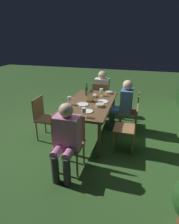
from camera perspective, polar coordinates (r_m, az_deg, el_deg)
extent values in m
plane|color=#2D5123|center=(4.22, 0.00, -6.43)|extent=(16.00, 16.00, 0.00)
cube|color=brown|center=(3.92, 0.00, 2.66)|extent=(1.74, 0.92, 0.04)
cube|color=brown|center=(4.88, -1.96, 2.16)|extent=(0.05, 0.05, 0.69)
cube|color=brown|center=(3.52, -9.74, -6.78)|extent=(0.05, 0.05, 0.69)
cube|color=brown|center=(4.72, 7.20, 1.26)|extent=(0.05, 0.05, 0.69)
cube|color=brown|center=(3.29, 2.93, -8.65)|extent=(0.05, 0.05, 0.69)
cube|color=brown|center=(3.03, -6.07, -9.83)|extent=(0.40, 0.42, 0.03)
cube|color=brown|center=(3.06, -4.99, -4.48)|extent=(0.03, 0.40, 0.42)
cylinder|color=brown|center=(2.97, -3.74, -15.73)|extent=(0.03, 0.03, 0.42)
cylinder|color=brown|center=(3.09, -10.28, -14.42)|extent=(0.03, 0.03, 0.42)
cylinder|color=brown|center=(3.23, -1.75, -12.13)|extent=(0.03, 0.03, 0.42)
cylinder|color=brown|center=(3.34, -7.79, -11.09)|extent=(0.03, 0.03, 0.42)
cube|color=#C675A3|center=(2.84, -6.72, -5.95)|extent=(0.24, 0.38, 0.50)
sphere|color=beige|center=(2.70, -7.06, 0.49)|extent=(0.21, 0.21, 0.21)
cylinder|color=#C675A3|center=(2.83, -5.83, -11.73)|extent=(0.36, 0.13, 0.13)
cylinder|color=#C675A3|center=(2.89, -9.24, -11.10)|extent=(0.36, 0.13, 0.13)
cylinder|color=#333338|center=(2.85, -6.82, -17.41)|extent=(0.11, 0.11, 0.45)
cylinder|color=#333338|center=(2.91, -10.26, -16.66)|extent=(0.11, 0.11, 0.45)
cube|color=brown|center=(5.11, 3.55, 4.19)|extent=(0.40, 0.42, 0.03)
cube|color=brown|center=(4.87, 3.15, 6.03)|extent=(0.03, 0.40, 0.42)
cylinder|color=brown|center=(5.38, 1.99, 2.64)|extent=(0.03, 0.03, 0.42)
cylinder|color=brown|center=(5.31, 5.77, 2.28)|extent=(0.03, 0.03, 0.42)
cylinder|color=brown|center=(5.07, 1.09, 1.37)|extent=(0.03, 0.03, 0.42)
cylinder|color=brown|center=(5.00, 5.10, 0.96)|extent=(0.03, 0.03, 0.42)
cube|color=white|center=(5.09, 3.76, 7.23)|extent=(0.24, 0.38, 0.50)
sphere|color=beige|center=(5.01, 3.86, 11.03)|extent=(0.21, 0.21, 0.21)
cylinder|color=white|center=(5.30, 3.05, 5.23)|extent=(0.36, 0.13, 0.13)
cylinder|color=white|center=(5.27, 4.97, 5.06)|extent=(0.36, 0.13, 0.13)
cylinder|color=#333338|center=(5.53, 3.36, 3.35)|extent=(0.11, 0.11, 0.45)
cylinder|color=#333338|center=(5.50, 5.20, 3.18)|extent=(0.11, 0.11, 0.45)
cube|color=brown|center=(3.56, 10.58, -4.81)|extent=(0.42, 0.40, 0.03)
cube|color=brown|center=(3.46, 13.94, -1.82)|extent=(0.40, 0.03, 0.42)
cylinder|color=brown|center=(3.52, 7.25, -9.07)|extent=(0.03, 0.03, 0.42)
cylinder|color=brown|center=(3.83, 8.06, -6.31)|extent=(0.03, 0.03, 0.42)
cylinder|color=brown|center=(3.51, 12.83, -9.69)|extent=(0.03, 0.03, 0.42)
cylinder|color=brown|center=(3.82, 13.15, -6.86)|extent=(0.03, 0.03, 0.42)
cube|color=brown|center=(4.27, 11.60, -0.07)|extent=(0.42, 0.40, 0.03)
cube|color=brown|center=(4.19, 14.39, 2.51)|extent=(0.40, 0.03, 0.42)
cylinder|color=brown|center=(4.21, 8.86, -3.57)|extent=(0.03, 0.03, 0.42)
cylinder|color=brown|center=(4.53, 9.42, -1.62)|extent=(0.03, 0.03, 0.42)
cylinder|color=brown|center=(4.19, 13.47, -4.06)|extent=(0.03, 0.03, 0.42)
cylinder|color=brown|center=(4.52, 13.70, -2.06)|extent=(0.03, 0.03, 0.42)
cube|color=#426699|center=(4.18, 11.06, 3.37)|extent=(0.38, 0.24, 0.50)
sphere|color=beige|center=(4.08, 11.42, 7.93)|extent=(0.21, 0.21, 0.21)
cylinder|color=#426699|center=(4.19, 8.81, 0.10)|extent=(0.13, 0.36, 0.13)
cylinder|color=#426699|center=(4.36, 9.11, 0.98)|extent=(0.13, 0.36, 0.13)
cylinder|color=#333338|center=(4.30, 6.51, -2.60)|extent=(0.11, 0.11, 0.45)
cylinder|color=#333338|center=(4.47, 6.88, -1.65)|extent=(0.11, 0.11, 0.45)
cube|color=brown|center=(3.96, -12.52, -2.00)|extent=(0.42, 0.40, 0.03)
cube|color=brown|center=(3.96, -15.20, 1.28)|extent=(0.40, 0.02, 0.42)
cylinder|color=brown|center=(4.13, -9.03, -4.10)|extent=(0.03, 0.03, 0.42)
cylinder|color=brown|center=(3.85, -11.19, -6.42)|extent=(0.03, 0.03, 0.42)
cylinder|color=brown|center=(4.28, -13.20, -3.50)|extent=(0.03, 0.03, 0.42)
cylinder|color=brown|center=(4.00, -15.59, -5.67)|extent=(0.03, 0.03, 0.42)
cube|color=black|center=(3.96, 0.22, 3.32)|extent=(0.12, 0.12, 0.01)
cube|color=#F9D17A|center=(3.93, 0.23, 4.80)|extent=(0.11, 0.11, 0.20)
cone|color=black|center=(3.89, 0.23, 6.55)|extent=(0.15, 0.15, 0.05)
cylinder|color=#1E5B2D|center=(4.34, -0.90, 6.37)|extent=(0.07, 0.07, 0.20)
cylinder|color=#1E5B2D|center=(4.31, -0.91, 8.22)|extent=(0.03, 0.03, 0.09)
cylinder|color=silver|center=(4.32, 3.54, 4.87)|extent=(0.06, 0.06, 0.00)
cylinder|color=silver|center=(4.31, 3.55, 5.41)|extent=(0.01, 0.01, 0.08)
cylinder|color=silver|center=(4.28, 3.58, 6.46)|extent=(0.08, 0.08, 0.08)
cylinder|color=maroon|center=(4.29, 3.57, 6.15)|extent=(0.07, 0.07, 0.03)
cylinder|color=silver|center=(3.22, -1.73, -1.50)|extent=(0.06, 0.06, 0.00)
cylinder|color=silver|center=(3.21, -1.74, -0.82)|extent=(0.01, 0.01, 0.08)
cylinder|color=silver|center=(3.17, -1.75, 0.55)|extent=(0.08, 0.08, 0.08)
cylinder|color=maroon|center=(3.18, -1.75, 0.15)|extent=(0.07, 0.07, 0.03)
cylinder|color=silver|center=(3.80, -5.99, 2.25)|extent=(0.06, 0.06, 0.00)
cylinder|color=silver|center=(3.79, -6.02, 2.85)|extent=(0.01, 0.01, 0.08)
cylinder|color=silver|center=(3.76, -6.07, 4.03)|extent=(0.08, 0.08, 0.08)
cylinder|color=maroon|center=(3.77, -6.06, 3.69)|extent=(0.07, 0.07, 0.03)
cylinder|color=white|center=(3.44, -0.68, 0.23)|extent=(0.21, 0.21, 0.01)
cylinder|color=white|center=(3.94, 3.98, 3.17)|extent=(0.24, 0.24, 0.01)
cylinder|color=silver|center=(3.77, -2.11, 2.30)|extent=(0.23, 0.23, 0.01)
cylinder|color=#BCAD8E|center=(4.50, 5.79, 5.84)|extent=(0.17, 0.17, 0.05)
cylinder|color=#424C1E|center=(4.50, 5.80, 5.96)|extent=(0.14, 0.14, 0.02)
cylinder|color=#BCAD8E|center=(3.67, 3.12, 2.03)|extent=(0.17, 0.17, 0.05)
cylinder|color=tan|center=(3.67, 3.13, 2.19)|extent=(0.14, 0.14, 0.02)
cylinder|color=#BCAD8E|center=(3.45, -8.03, 0.29)|extent=(0.11, 0.11, 0.04)
cylinder|color=#477533|center=(3.44, -8.04, 0.43)|extent=(0.10, 0.10, 0.01)
cylinder|color=silver|center=(4.23, 1.06, 4.91)|extent=(0.16, 0.16, 0.06)
cylinder|color=beige|center=(4.22, 1.07, 5.06)|extent=(0.13, 0.13, 0.02)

